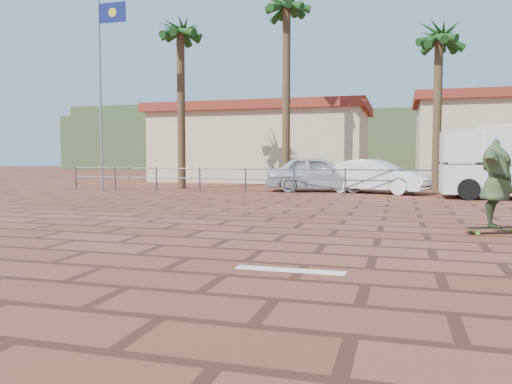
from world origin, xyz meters
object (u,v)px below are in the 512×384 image
at_px(car_silver, 318,174).
at_px(longboard, 495,229).
at_px(car_white, 376,176).
at_px(skateboarder, 497,183).

bearing_deg(car_silver, longboard, -163.01).
distance_m(longboard, car_white, 10.52).
bearing_deg(car_white, skateboarder, -145.50).
height_order(skateboarder, car_silver, skateboarder).
relative_size(longboard, car_white, 0.29).
bearing_deg(car_silver, skateboarder, -163.01).
height_order(longboard, car_silver, car_silver).
height_order(car_silver, car_white, car_silver).
bearing_deg(longboard, car_silver, 94.13).
bearing_deg(car_white, car_silver, 100.85).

